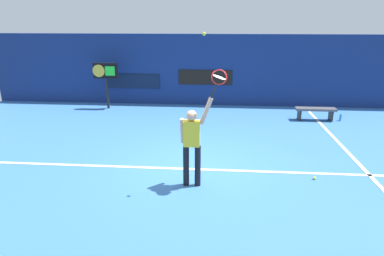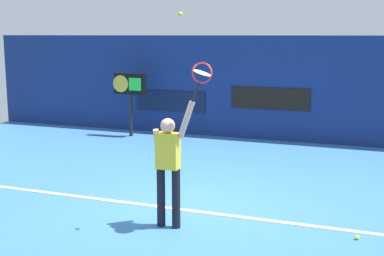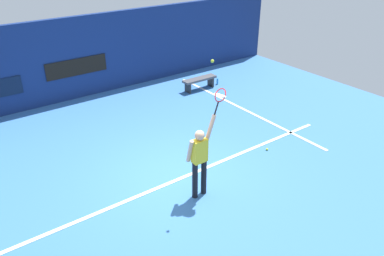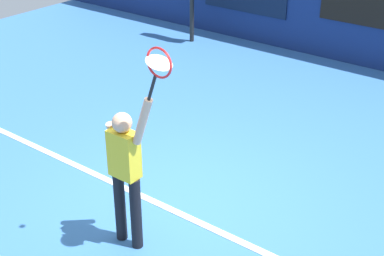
% 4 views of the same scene
% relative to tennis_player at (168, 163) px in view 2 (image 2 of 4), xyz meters
% --- Properties ---
extents(ground_plane, '(18.00, 18.00, 0.00)m').
position_rel_tennis_player_xyz_m(ground_plane, '(-0.03, 0.96, -1.01)').
color(ground_plane, '#3870B2').
extents(back_wall, '(18.00, 0.20, 2.89)m').
position_rel_tennis_player_xyz_m(back_wall, '(-0.03, 7.26, 0.43)').
color(back_wall, navy).
rests_on(back_wall, ground_plane).
extents(sponsor_banner_center, '(2.20, 0.03, 0.60)m').
position_rel_tennis_player_xyz_m(sponsor_banner_center, '(-0.03, 7.14, 0.16)').
color(sponsor_banner_center, black).
extents(sponsor_banner_portside, '(2.20, 0.03, 0.60)m').
position_rel_tennis_player_xyz_m(sponsor_banner_portside, '(-3.03, 7.14, -0.04)').
color(sponsor_banner_portside, '#0C1933').
extents(court_baseline, '(10.00, 0.10, 0.01)m').
position_rel_tennis_player_xyz_m(court_baseline, '(-0.03, 0.78, -1.00)').
color(court_baseline, white).
rests_on(court_baseline, ground_plane).
extents(tennis_player, '(0.68, 0.31, 1.97)m').
position_rel_tennis_player_xyz_m(tennis_player, '(0.00, 0.00, 0.00)').
color(tennis_player, black).
rests_on(tennis_player, ground_plane).
extents(tennis_racket, '(0.40, 0.27, 0.63)m').
position_rel_tennis_player_xyz_m(tennis_racket, '(0.52, -0.00, 1.33)').
color(tennis_racket, black).
extents(tennis_ball, '(0.07, 0.07, 0.07)m').
position_rel_tennis_player_xyz_m(tennis_ball, '(0.23, -0.08, 2.19)').
color(tennis_ball, '#CCE033').
extents(scoreboard_clock, '(0.96, 0.20, 1.82)m').
position_rel_tennis_player_xyz_m(scoreboard_clock, '(-3.92, 6.29, 0.42)').
color(scoreboard_clock, black).
rests_on(scoreboard_clock, ground_plane).
extents(spare_ball, '(0.07, 0.07, 0.07)m').
position_rel_tennis_player_xyz_m(spare_ball, '(2.74, 0.48, -0.98)').
color(spare_ball, '#CCE033').
rests_on(spare_ball, ground_plane).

